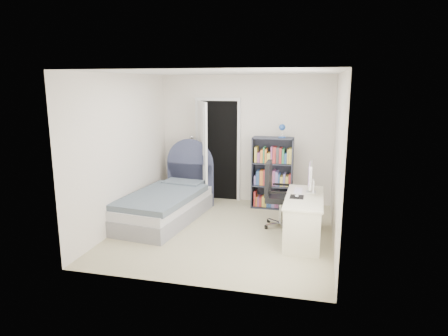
% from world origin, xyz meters
% --- Properties ---
extents(room_shell, '(3.50, 3.70, 2.60)m').
position_xyz_m(room_shell, '(0.00, 0.00, 1.25)').
color(room_shell, tan).
rests_on(room_shell, ground).
extents(door, '(0.92, 0.75, 2.06)m').
position_xyz_m(door, '(-0.69, 1.54, 1.03)').
color(door, black).
rests_on(door, ground).
extents(bed, '(1.22, 2.20, 1.29)m').
position_xyz_m(bed, '(-1.10, 0.35, 0.29)').
color(bed, gray).
rests_on(bed, ground).
extents(nightstand, '(0.43, 0.43, 0.62)m').
position_xyz_m(nightstand, '(-1.10, 1.55, 0.41)').
color(nightstand, tan).
rests_on(nightstand, ground).
extents(floor_lamp, '(0.19, 0.19, 1.32)m').
position_xyz_m(floor_lamp, '(-1.09, 1.65, 0.54)').
color(floor_lamp, silver).
rests_on(floor_lamp, ground).
extents(bookcase, '(0.76, 0.33, 1.61)m').
position_xyz_m(bookcase, '(0.61, 1.44, 0.64)').
color(bookcase, '#333746').
rests_on(bookcase, ground).
extents(desk, '(0.55, 1.39, 1.14)m').
position_xyz_m(desk, '(1.26, -0.01, 0.37)').
color(desk, '#EAE4C4').
rests_on(desk, ground).
extents(office_chair, '(0.55, 0.57, 1.09)m').
position_xyz_m(office_chair, '(0.78, 0.43, 0.60)').
color(office_chair, silver).
rests_on(office_chair, ground).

